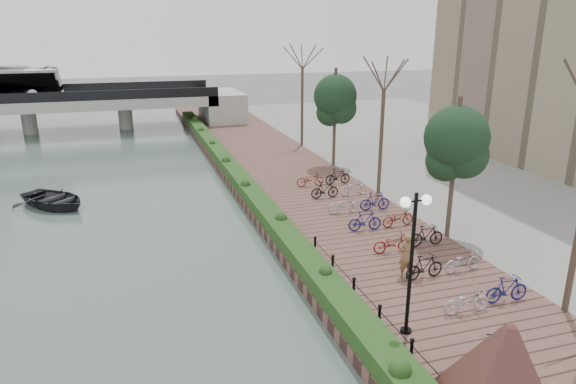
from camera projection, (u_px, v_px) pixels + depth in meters
name	position (u px, v px, depth m)	size (l,w,h in m)	color
promenade	(306.00, 196.00, 30.74)	(8.00, 75.00, 0.50)	brown
inland_pavement	(525.00, 174.00, 35.31)	(24.00, 75.00, 0.50)	gray
hedge	(241.00, 181.00, 31.87)	(1.10, 56.00, 0.60)	#1D3914
chain_fence	(394.00, 333.00, 15.71)	(0.10, 14.10, 0.70)	black
granite_monument	(504.00, 379.00, 11.96)	(4.96, 4.96, 2.83)	#40221B
lamppost	(413.00, 234.00, 15.38)	(1.02, 0.32, 4.66)	black
motorcycle	(504.00, 364.00, 13.99)	(0.51, 1.63, 1.02)	black
pedestrian	(406.00, 255.00, 19.83)	(0.65, 0.43, 1.79)	brown
bicycle_parking	(382.00, 219.00, 24.82)	(2.40, 17.32, 1.00)	#ACABB0
street_trees	(411.00, 153.00, 26.46)	(3.20, 37.12, 6.80)	#372821
bridge	(21.00, 100.00, 49.26)	(36.00, 10.77, 6.50)	gray
boat	(54.00, 199.00, 29.33)	(3.26, 4.57, 0.95)	#222227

